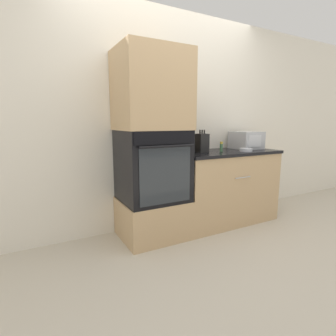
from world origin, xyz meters
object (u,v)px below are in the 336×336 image
object	(u,v)px
wall_oven	(152,166)
microwave	(246,140)
knife_block	(202,143)
bowl	(246,150)
condiment_jar_mid	(176,147)
condiment_jar_near	(221,147)

from	to	relation	value
wall_oven	microwave	xyz separation A→B (m)	(1.40, 0.09, 0.22)
knife_block	bowl	bearing A→B (deg)	-20.38
wall_oven	condiment_jar_mid	bearing A→B (deg)	26.66
bowl	microwave	bearing A→B (deg)	45.41
microwave	knife_block	world-z (taller)	knife_block
wall_oven	knife_block	distance (m)	0.68
condiment_jar_near	wall_oven	bearing A→B (deg)	177.98
microwave	condiment_jar_near	size ratio (longest dim) A/B	2.92
bowl	condiment_jar_near	world-z (taller)	condiment_jar_near
wall_oven	microwave	bearing A→B (deg)	3.54
wall_oven	bowl	bearing A→B (deg)	-7.98
knife_block	bowl	xyz separation A→B (m)	(0.51, -0.19, -0.09)
microwave	bowl	bearing A→B (deg)	-134.59
knife_block	condiment_jar_near	xyz separation A→B (m)	(0.24, -0.06, -0.05)
microwave	bowl	distance (m)	0.36
microwave	knife_block	distance (m)	0.76
microwave	condiment_jar_mid	xyz separation A→B (m)	(-0.99, 0.12, -0.05)
condiment_jar_mid	microwave	bearing A→B (deg)	-6.82
knife_block	condiment_jar_near	size ratio (longest dim) A/B	2.19
bowl	condiment_jar_near	bearing A→B (deg)	154.00
wall_oven	bowl	xyz separation A→B (m)	(1.16, -0.16, 0.12)
microwave	knife_block	xyz separation A→B (m)	(-0.75, -0.06, -0.00)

